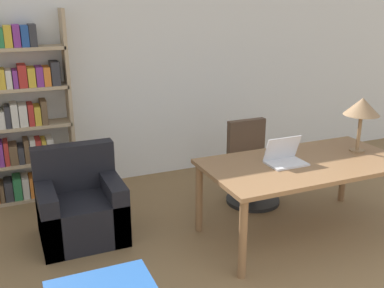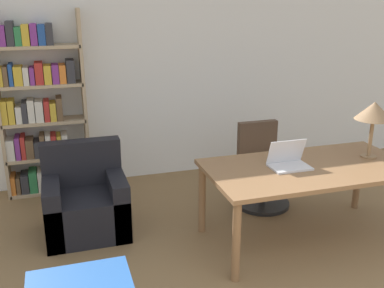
% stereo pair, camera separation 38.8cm
% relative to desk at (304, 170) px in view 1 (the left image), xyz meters
% --- Properties ---
extents(wall_back, '(8.00, 0.06, 2.70)m').
position_rel_desk_xyz_m(wall_back, '(-0.62, 2.08, 0.69)').
color(wall_back, white).
rests_on(wall_back, ground_plane).
extents(desk, '(1.89, 0.98, 0.74)m').
position_rel_desk_xyz_m(desk, '(0.00, 0.00, 0.00)').
color(desk, olive).
rests_on(desk, ground_plane).
extents(laptop, '(0.35, 0.24, 0.25)m').
position_rel_desk_xyz_m(laptop, '(-0.20, 0.04, 0.13)').
color(laptop, silver).
rests_on(laptop, desk).
extents(table_lamp, '(0.35, 0.35, 0.54)m').
position_rel_desk_xyz_m(table_lamp, '(0.67, 0.05, 0.52)').
color(table_lamp, olive).
rests_on(table_lamp, desk).
extents(office_chair, '(0.60, 0.60, 0.91)m').
position_rel_desk_xyz_m(office_chair, '(-0.06, 0.85, -0.28)').
color(office_chair, black).
rests_on(office_chair, ground_plane).
extents(armchair, '(0.77, 0.69, 0.86)m').
position_rel_desk_xyz_m(armchair, '(-1.97, 0.76, -0.37)').
color(armchair, black).
rests_on(armchair, ground_plane).
extents(bookshelf, '(0.95, 0.28, 2.09)m').
position_rel_desk_xyz_m(bookshelf, '(-2.36, 1.89, 0.33)').
color(bookshelf, tan).
rests_on(bookshelf, ground_plane).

